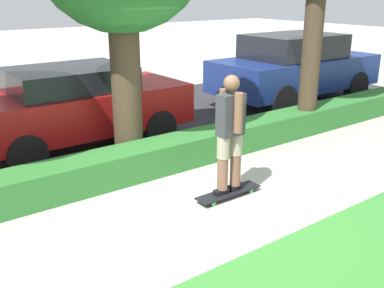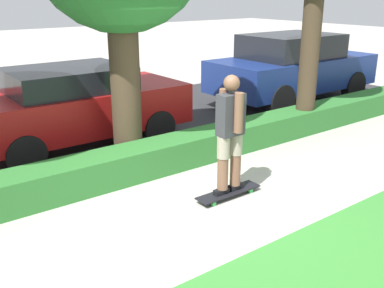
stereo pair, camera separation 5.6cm
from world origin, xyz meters
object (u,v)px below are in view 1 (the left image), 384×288
at_px(skater_person, 230,132).
at_px(skateboard, 228,192).
at_px(parked_car_middle, 77,104).
at_px(parked_car_rear, 295,67).

bearing_deg(skater_person, skateboard, 26.57).
bearing_deg(skater_person, parked_car_middle, 102.86).
distance_m(parked_car_middle, parked_car_rear, 5.73).
height_order(skateboard, parked_car_middle, parked_car_middle).
distance_m(skater_person, parked_car_rear, 5.94).
distance_m(skateboard, parked_car_rear, 5.99).
distance_m(skateboard, skater_person, 0.88).
xyz_separation_m(skater_person, parked_car_middle, (-0.76, 3.31, -0.18)).
xyz_separation_m(skateboard, skater_person, (-0.00, -0.00, 0.88)).
height_order(skateboard, parked_car_rear, parked_car_rear).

